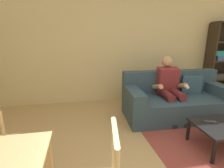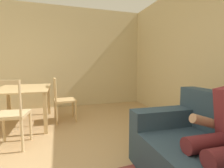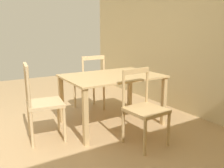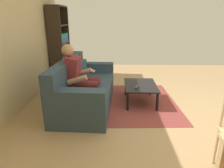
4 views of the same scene
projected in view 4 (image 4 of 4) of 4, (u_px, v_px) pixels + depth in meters
ground_plane at (189, 129)px, 3.04m from camera, size 8.58×8.58×0.00m
couch at (83, 89)px, 3.80m from camera, size 2.05×0.99×0.88m
person_lounging at (80, 77)px, 3.57m from camera, size 0.60×0.85×1.19m
coffee_table at (140, 87)px, 3.90m from camera, size 0.86×0.61×0.37m
tv_remote at (137, 87)px, 3.71m from camera, size 0.18×0.10×0.02m
bookshelf at (60, 49)px, 5.39m from camera, size 0.85×0.36×1.91m
area_rug at (140, 102)px, 4.01m from camera, size 2.06×1.48×0.01m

